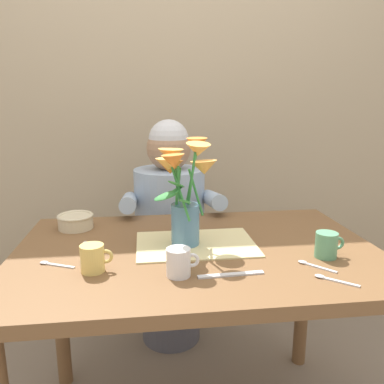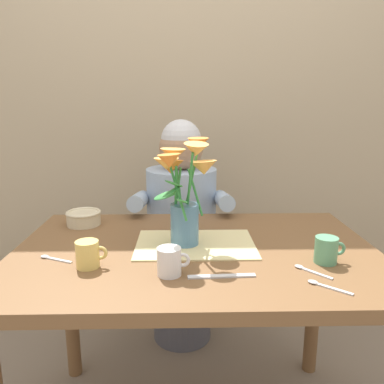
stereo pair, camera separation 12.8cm
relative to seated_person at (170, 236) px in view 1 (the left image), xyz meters
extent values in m
cube|color=tan|center=(0.05, 0.43, 0.69)|extent=(4.00, 0.10, 2.50)
cube|color=brown|center=(0.05, -0.62, 0.16)|extent=(1.20, 0.80, 0.04)
cylinder|color=brown|center=(-0.49, -0.28, -0.21)|extent=(0.06, 0.06, 0.70)
cylinder|color=brown|center=(0.59, -0.28, -0.21)|extent=(0.06, 0.06, 0.70)
cylinder|color=#4C4C56|center=(0.00, 0.00, -0.36)|extent=(0.30, 0.30, 0.40)
cylinder|color=#99ADC6|center=(0.00, 0.00, 0.09)|extent=(0.34, 0.34, 0.50)
sphere|color=#A37A5B|center=(0.00, 0.00, 0.44)|extent=(0.21, 0.21, 0.21)
sphere|color=silver|center=(0.00, 0.00, 0.48)|extent=(0.19, 0.19, 0.19)
cylinder|color=#99ADC6|center=(-0.19, -0.14, 0.22)|extent=(0.07, 0.33, 0.12)
cylinder|color=#99ADC6|center=(0.19, -0.14, 0.22)|extent=(0.07, 0.33, 0.12)
cube|color=beige|center=(0.05, -0.59, 0.18)|extent=(0.40, 0.28, 0.00)
cylinder|color=teal|center=(0.01, -0.59, 0.25)|extent=(0.09, 0.09, 0.14)
cylinder|color=#388E42|center=(0.04, -0.58, 0.36)|extent=(0.05, 0.01, 0.16)
cone|color=#EFA84C|center=(0.08, -0.58, 0.44)|extent=(0.13, 0.13, 0.05)
sphere|color=#E5D14C|center=(0.08, -0.58, 0.45)|extent=(0.02, 0.02, 0.02)
cylinder|color=#388E42|center=(0.04, -0.56, 0.40)|extent=(0.06, 0.04, 0.23)
cone|color=orange|center=(0.06, -0.53, 0.51)|extent=(0.09, 0.09, 0.04)
sphere|color=#E5D14C|center=(0.06, -0.53, 0.52)|extent=(0.02, 0.02, 0.02)
cylinder|color=#388E42|center=(-0.01, -0.54, 0.37)|extent=(0.03, 0.04, 0.19)
cone|color=#EFA84C|center=(-0.03, -0.49, 0.47)|extent=(0.10, 0.10, 0.05)
sphere|color=#E5D14C|center=(-0.03, -0.49, 0.48)|extent=(0.02, 0.02, 0.02)
cylinder|color=#388E42|center=(-0.01, -0.57, 0.36)|extent=(0.03, 0.05, 0.16)
cone|color=orange|center=(-0.03, -0.55, 0.44)|extent=(0.10, 0.11, 0.06)
sphere|color=#E5D14C|center=(-0.03, -0.55, 0.45)|extent=(0.02, 0.02, 0.02)
cylinder|color=#388E42|center=(-0.02, -0.60, 0.37)|extent=(0.01, 0.07, 0.18)
cone|color=#EFA84C|center=(-0.04, -0.62, 0.46)|extent=(0.08, 0.08, 0.04)
sphere|color=#E5D14C|center=(-0.04, -0.62, 0.47)|extent=(0.02, 0.02, 0.02)
cylinder|color=#388E42|center=(-0.01, -0.63, 0.38)|extent=(0.06, 0.06, 0.19)
cone|color=orange|center=(-0.03, -0.68, 0.48)|extent=(0.09, 0.09, 0.05)
sphere|color=#E5D14C|center=(-0.03, -0.68, 0.48)|extent=(0.02, 0.02, 0.02)
cylinder|color=#388E42|center=(0.03, -0.61, 0.39)|extent=(0.03, 0.07, 0.22)
cone|color=#EFA84C|center=(0.05, -0.63, 0.51)|extent=(0.10, 0.10, 0.05)
sphere|color=#E5D14C|center=(0.05, -0.63, 0.51)|extent=(0.02, 0.02, 0.02)
ellipsoid|color=#388E42|center=(-0.05, -0.58, 0.35)|extent=(0.09, 0.05, 0.05)
ellipsoid|color=#388E42|center=(-0.03, -0.63, 0.38)|extent=(0.09, 0.09, 0.04)
ellipsoid|color=#388E42|center=(-0.02, -0.64, 0.40)|extent=(0.08, 0.10, 0.05)
ellipsoid|color=#388E42|center=(0.00, -0.65, 0.35)|extent=(0.05, 0.10, 0.04)
cylinder|color=beige|center=(-0.38, -0.36, 0.20)|extent=(0.13, 0.13, 0.05)
torus|color=beige|center=(-0.38, -0.36, 0.23)|extent=(0.14, 0.14, 0.01)
cube|color=silver|center=(0.11, -0.83, 0.18)|extent=(0.19, 0.03, 0.00)
cylinder|color=#E5C666|center=(-0.27, -0.76, 0.22)|extent=(0.07, 0.07, 0.08)
torus|color=#E5C666|center=(-0.23, -0.76, 0.22)|extent=(0.04, 0.01, 0.04)
cylinder|color=#569970|center=(0.44, -0.74, 0.22)|extent=(0.07, 0.07, 0.08)
torus|color=#569970|center=(0.48, -0.74, 0.22)|extent=(0.04, 0.01, 0.04)
cylinder|color=silver|center=(-0.03, -0.82, 0.22)|extent=(0.07, 0.07, 0.08)
torus|color=silver|center=(0.01, -0.82, 0.22)|extent=(0.04, 0.01, 0.04)
cube|color=silver|center=(0.40, -0.91, 0.18)|extent=(0.08, 0.07, 0.00)
ellipsoid|color=silver|center=(0.36, -0.88, 0.18)|extent=(0.03, 0.03, 0.01)
cube|color=silver|center=(0.38, -0.82, 0.18)|extent=(0.07, 0.08, 0.00)
ellipsoid|color=silver|center=(0.35, -0.78, 0.18)|extent=(0.03, 0.03, 0.01)
cube|color=silver|center=(-0.30, -0.58, 0.18)|extent=(0.05, 0.10, 0.00)
ellipsoid|color=silver|center=(-0.32, -0.53, 0.18)|extent=(0.03, 0.03, 0.01)
cube|color=silver|center=(-0.37, -0.71, 0.18)|extent=(0.09, 0.05, 0.00)
ellipsoid|color=silver|center=(-0.42, -0.69, 0.18)|extent=(0.03, 0.03, 0.01)
camera|label=1|loc=(-0.12, -1.80, 0.65)|focal=35.87mm
camera|label=2|loc=(0.01, -1.81, 0.65)|focal=35.87mm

